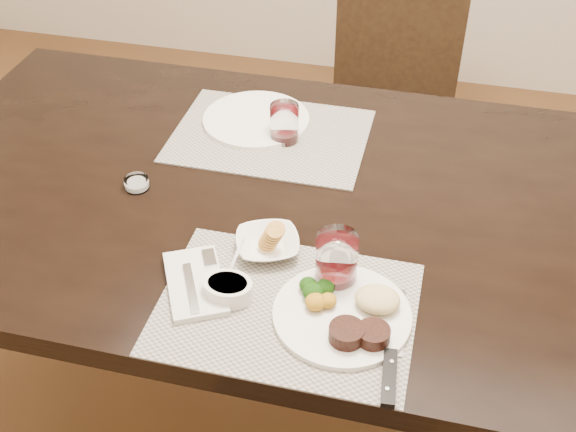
% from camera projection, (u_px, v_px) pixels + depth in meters
% --- Properties ---
extents(ground_plane, '(4.50, 4.50, 0.00)m').
position_uv_depth(ground_plane, '(331.00, 413.00, 2.01)').
color(ground_plane, '#4A2E18').
rests_on(ground_plane, ground).
extents(dining_table, '(2.00, 1.00, 0.75)m').
position_uv_depth(dining_table, '(342.00, 231.00, 1.59)').
color(dining_table, black).
rests_on(dining_table, ground).
extents(chair_far, '(0.42, 0.42, 0.90)m').
position_uv_depth(chair_far, '(391.00, 91.00, 2.39)').
color(chair_far, black).
rests_on(chair_far, ground).
extents(placemat_near, '(0.46, 0.34, 0.00)m').
position_uv_depth(placemat_near, '(286.00, 308.00, 1.30)').
color(placemat_near, gray).
rests_on(placemat_near, dining_table).
extents(placemat_far, '(0.46, 0.34, 0.00)m').
position_uv_depth(placemat_far, '(270.00, 136.00, 1.73)').
color(placemat_far, gray).
rests_on(placemat_far, dining_table).
extents(dinner_plate, '(0.25, 0.25, 0.04)m').
position_uv_depth(dinner_plate, '(348.00, 313.00, 1.26)').
color(dinner_plate, white).
rests_on(dinner_plate, placemat_near).
extents(napkin_fork, '(0.17, 0.21, 0.02)m').
position_uv_depth(napkin_fork, '(195.00, 283.00, 1.33)').
color(napkin_fork, silver).
rests_on(napkin_fork, placemat_near).
extents(steak_knife, '(0.03, 0.27, 0.01)m').
position_uv_depth(steak_knife, '(392.00, 363.00, 1.19)').
color(steak_knife, silver).
rests_on(steak_knife, placemat_near).
extents(cracker_bowl, '(0.16, 0.16, 0.05)m').
position_uv_depth(cracker_bowl, '(267.00, 244.00, 1.40)').
color(cracker_bowl, white).
rests_on(cracker_bowl, placemat_near).
extents(sauce_ramekin, '(0.09, 0.14, 0.07)m').
position_uv_depth(sauce_ramekin, '(228.00, 288.00, 1.30)').
color(sauce_ramekin, white).
rests_on(sauce_ramekin, placemat_near).
extents(wine_glass_near, '(0.08, 0.08, 0.11)m').
position_uv_depth(wine_glass_near, '(336.00, 262.00, 1.32)').
color(wine_glass_near, white).
rests_on(wine_glass_near, placemat_near).
extents(far_plate, '(0.26, 0.26, 0.01)m').
position_uv_depth(far_plate, '(256.00, 119.00, 1.77)').
color(far_plate, white).
rests_on(far_plate, placemat_far).
extents(wine_glass_far, '(0.07, 0.07, 0.09)m').
position_uv_depth(wine_glass_far, '(284.00, 125.00, 1.69)').
color(wine_glass_far, white).
rests_on(wine_glass_far, placemat_far).
extents(salt_cellar, '(0.05, 0.05, 0.02)m').
position_uv_depth(salt_cellar, '(137.00, 184.00, 1.57)').
color(salt_cellar, white).
rests_on(salt_cellar, dining_table).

